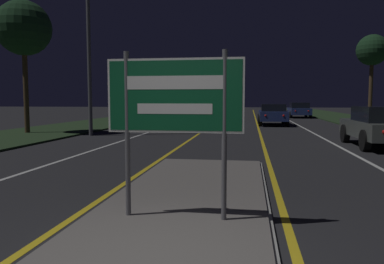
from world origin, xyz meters
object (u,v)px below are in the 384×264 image
(highway_sign, at_px, (175,103))
(car_receding_1, at_px, (273,114))
(car_approaching_2, at_px, (219,107))
(car_approaching_0, at_px, (181,116))
(car_receding_2, at_px, (299,110))
(car_approaching_1, at_px, (177,110))
(car_receding_0, at_px, (381,126))

(highway_sign, height_order, car_receding_1, highway_sign)
(car_approaching_2, bearing_deg, car_receding_1, -75.28)
(car_approaching_0, distance_m, car_approaching_2, 24.41)
(car_approaching_2, bearing_deg, car_approaching_0, -90.34)
(car_receding_1, xyz_separation_m, car_approaching_0, (-5.29, -4.83, -0.00))
(car_receding_2, bearing_deg, highway_sign, -100.00)
(highway_sign, relative_size, car_approaching_1, 0.52)
(car_receding_2, bearing_deg, car_approaching_1, -166.37)
(car_receding_1, bearing_deg, car_receding_0, -74.49)
(car_approaching_2, bearing_deg, car_receding_2, -46.03)
(car_receding_1, bearing_deg, car_receding_2, 74.40)
(highway_sign, distance_m, car_receding_0, 10.88)
(car_receding_1, distance_m, car_approaching_1, 11.64)
(car_approaching_1, height_order, car_approaching_2, car_approaching_2)
(highway_sign, relative_size, car_approaching_2, 0.55)
(car_approaching_1, distance_m, car_approaching_2, 11.64)
(car_approaching_0, xyz_separation_m, car_approaching_1, (-2.84, 13.16, 0.01))
(highway_sign, xyz_separation_m, car_approaching_1, (-5.64, 28.89, -0.89))
(highway_sign, height_order, car_receding_2, highway_sign)
(highway_sign, xyz_separation_m, car_approaching_2, (-2.65, 40.14, -0.87))
(car_receding_1, distance_m, car_approaching_0, 7.16)
(car_approaching_0, bearing_deg, car_receding_1, 42.42)
(car_receding_2, xyz_separation_m, car_approaching_0, (-8.37, -15.88, 0.01))
(highway_sign, height_order, car_receding_0, highway_sign)
(car_receding_1, bearing_deg, car_approaching_2, 104.72)
(car_receding_1, distance_m, car_approaching_2, 20.24)
(car_receding_0, bearing_deg, car_approaching_1, 119.86)
(highway_sign, distance_m, car_approaching_1, 29.45)
(car_receding_0, relative_size, car_approaching_1, 1.00)
(car_receding_1, height_order, car_receding_2, car_receding_2)
(car_receding_2, height_order, car_approaching_0, car_approaching_0)
(highway_sign, xyz_separation_m, car_receding_1, (2.49, 20.56, -0.90))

